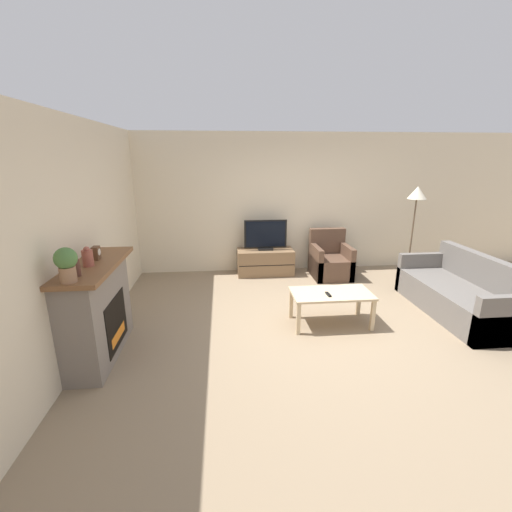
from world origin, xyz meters
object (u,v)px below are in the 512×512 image
at_px(mantel_vase_left, 76,267).
at_px(floor_lamp, 416,200).
at_px(fireplace, 97,310).
at_px(mantel_clock, 96,253).
at_px(mantel_vase_centre_left, 88,257).
at_px(coffee_table, 331,297).
at_px(couch, 461,295).
at_px(remote, 328,294).
at_px(tv_stand, 265,262).
at_px(potted_plant, 66,263).
at_px(armchair, 330,262).
at_px(tv, 266,236).

xyz_separation_m(mantel_vase_left, floor_lamp, (4.85, 2.46, 0.29)).
bearing_deg(fireplace, mantel_clock, 82.80).
bearing_deg(mantel_vase_centre_left, coffee_table, 11.56).
relative_size(coffee_table, floor_lamp, 0.62).
distance_m(mantel_vase_centre_left, floor_lamp, 5.31).
bearing_deg(coffee_table, couch, 4.36).
xyz_separation_m(remote, floor_lamp, (2.04, 1.64, 1.03)).
bearing_deg(tv_stand, potted_plant, -124.52).
distance_m(fireplace, tv_stand, 3.52).
height_order(fireplace, armchair, fireplace).
relative_size(potted_plant, couch, 0.17).
xyz_separation_m(potted_plant, tv, (2.25, 3.26, -0.55)).
bearing_deg(coffee_table, mantel_clock, -173.17).
bearing_deg(coffee_table, mantel_vase_left, -162.59).
height_order(potted_plant, tv, potted_plant).
xyz_separation_m(fireplace, potted_plant, (0.02, -0.59, 0.74)).
height_order(mantel_vase_centre_left, couch, mantel_vase_centre_left).
xyz_separation_m(mantel_vase_centre_left, coffee_table, (2.88, 0.59, -0.82)).
bearing_deg(remote, tv_stand, 100.83).
bearing_deg(tv, couch, -37.43).
relative_size(potted_plant, tv_stand, 0.30).
relative_size(tv, armchair, 0.92).
bearing_deg(floor_lamp, mantel_vase_left, -153.09).
distance_m(mantel_vase_centre_left, tv_stand, 3.70).
distance_m(potted_plant, coffee_table, 3.21).
relative_size(mantel_clock, coffee_table, 0.14).
height_order(mantel_clock, armchair, mantel_clock).
bearing_deg(couch, floor_lamp, 92.09).
height_order(mantel_vase_left, mantel_clock, mantel_vase_left).
xyz_separation_m(mantel_vase_left, tv, (2.25, 3.09, -0.45)).
distance_m(armchair, coffee_table, 2.04).
bearing_deg(mantel_vase_centre_left, mantel_clock, 89.82).
relative_size(mantel_vase_left, tv, 0.24).
bearing_deg(tv_stand, mantel_vase_left, -126.00).
distance_m(mantel_vase_left, coffee_table, 3.13).
bearing_deg(tv, floor_lamp, -13.56).
height_order(tv, floor_lamp, floor_lamp).
distance_m(potted_plant, remote, 3.10).
bearing_deg(coffee_table, tv_stand, 106.16).
relative_size(mantel_vase_left, armchair, 0.22).
height_order(potted_plant, coffee_table, potted_plant).
bearing_deg(coffee_table, floor_lamp, 38.34).
relative_size(tv_stand, armchair, 1.23).
bearing_deg(armchair, mantel_vase_centre_left, -143.94).
xyz_separation_m(fireplace, mantel_vase_left, (0.02, -0.42, 0.65)).
bearing_deg(mantel_vase_centre_left, floor_lamp, 23.88).
xyz_separation_m(mantel_clock, armchair, (3.48, 2.29, -0.92)).
xyz_separation_m(mantel_clock, coffee_table, (2.88, 0.34, -0.80)).
bearing_deg(potted_plant, mantel_clock, 89.94).
bearing_deg(floor_lamp, coffee_table, -141.66).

